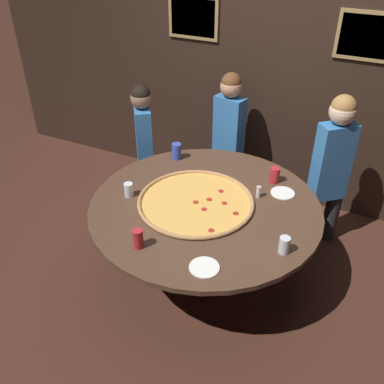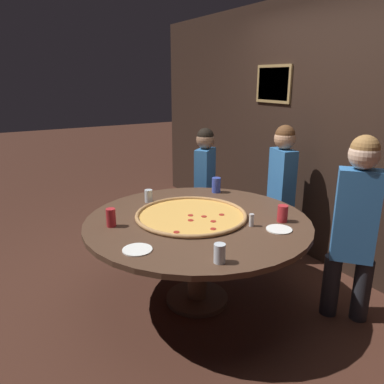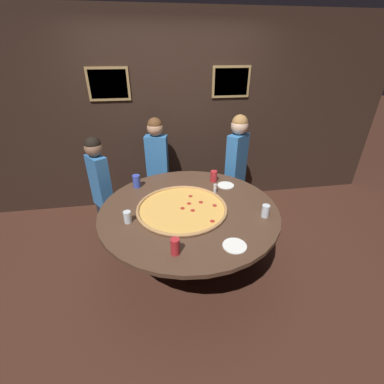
{
  "view_description": "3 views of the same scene",
  "coord_description": "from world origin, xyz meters",
  "px_view_note": "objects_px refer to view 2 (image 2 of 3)",
  "views": [
    {
      "loc": [
        1.07,
        -2.44,
        2.67
      ],
      "look_at": [
        -0.1,
        -0.02,
        0.83
      ],
      "focal_mm": 40.0,
      "sensor_mm": 36.0,
      "label": 1
    },
    {
      "loc": [
        2.36,
        -1.46,
        1.82
      ],
      "look_at": [
        -0.05,
        -0.02,
        0.95
      ],
      "focal_mm": 35.0,
      "sensor_mm": 36.0,
      "label": 2
    },
    {
      "loc": [
        -0.32,
        -2.15,
        2.13
      ],
      "look_at": [
        0.03,
        -0.0,
        0.92
      ],
      "focal_mm": 24.0,
      "sensor_mm": 36.0,
      "label": 3
    }
  ],
  "objects_px": {
    "diner_side_left": "(281,185)",
    "white_plate_right_side": "(137,250)",
    "dining_table": "(197,232)",
    "giant_pizza": "(191,215)",
    "drink_cup_centre_back": "(111,218)",
    "white_plate_left_side": "(279,229)",
    "drink_cup_far_left": "(283,214)",
    "drink_cup_by_shaker": "(220,253)",
    "drink_cup_far_right": "(216,185)",
    "drink_cup_near_left": "(149,196)",
    "condiment_shaker": "(252,220)",
    "diner_side_right": "(355,220)",
    "diner_far_right": "(205,180)"
  },
  "relations": [
    {
      "from": "diner_side_left",
      "to": "white_plate_right_side",
      "type": "bearing_deg",
      "value": 119.9
    },
    {
      "from": "dining_table",
      "to": "giant_pizza",
      "type": "distance_m",
      "value": 0.14
    },
    {
      "from": "drink_cup_centre_back",
      "to": "diner_side_left",
      "type": "distance_m",
      "value": 1.79
    },
    {
      "from": "dining_table",
      "to": "white_plate_left_side",
      "type": "xyz_separation_m",
      "value": [
        0.5,
        0.4,
        0.12
      ]
    },
    {
      "from": "giant_pizza",
      "to": "drink_cup_far_left",
      "type": "bearing_deg",
      "value": 50.75
    },
    {
      "from": "drink_cup_by_shaker",
      "to": "drink_cup_centre_back",
      "type": "height_order",
      "value": "drink_cup_centre_back"
    },
    {
      "from": "diner_side_left",
      "to": "drink_cup_by_shaker",
      "type": "bearing_deg",
      "value": 136.94
    },
    {
      "from": "drink_cup_far_right",
      "to": "drink_cup_by_shaker",
      "type": "bearing_deg",
      "value": -33.48
    },
    {
      "from": "white_plate_left_side",
      "to": "drink_cup_near_left",
      "type": "bearing_deg",
      "value": -152.73
    },
    {
      "from": "drink_cup_far_right",
      "to": "drink_cup_near_left",
      "type": "relative_size",
      "value": 1.29
    },
    {
      "from": "drink_cup_far_left",
      "to": "condiment_shaker",
      "type": "relative_size",
      "value": 1.35
    },
    {
      "from": "giant_pizza",
      "to": "condiment_shaker",
      "type": "relative_size",
      "value": 9.33
    },
    {
      "from": "drink_cup_far_left",
      "to": "drink_cup_near_left",
      "type": "distance_m",
      "value": 1.2
    },
    {
      "from": "drink_cup_centre_back",
      "to": "white_plate_left_side",
      "type": "relative_size",
      "value": 0.73
    },
    {
      "from": "drink_cup_near_left",
      "to": "condiment_shaker",
      "type": "bearing_deg",
      "value": 24.84
    },
    {
      "from": "white_plate_right_side",
      "to": "diner_side_left",
      "type": "xyz_separation_m",
      "value": [
        -0.54,
        1.78,
        0.04
      ]
    },
    {
      "from": "drink_cup_near_left",
      "to": "white_plate_right_side",
      "type": "relative_size",
      "value": 0.58
    },
    {
      "from": "drink_cup_far_right",
      "to": "drink_cup_near_left",
      "type": "bearing_deg",
      "value": -95.34
    },
    {
      "from": "condiment_shaker",
      "to": "diner_side_right",
      "type": "height_order",
      "value": "diner_side_right"
    },
    {
      "from": "drink_cup_centre_back",
      "to": "drink_cup_near_left",
      "type": "relative_size",
      "value": 1.24
    },
    {
      "from": "dining_table",
      "to": "drink_cup_far_right",
      "type": "relative_size",
      "value": 12.17
    },
    {
      "from": "drink_cup_far_left",
      "to": "diner_far_right",
      "type": "height_order",
      "value": "diner_far_right"
    },
    {
      "from": "white_plate_right_side",
      "to": "white_plate_left_side",
      "type": "xyz_separation_m",
      "value": [
        0.22,
        1.03,
        0.0
      ]
    },
    {
      "from": "white_plate_right_side",
      "to": "diner_side_right",
      "type": "distance_m",
      "value": 1.6
    },
    {
      "from": "drink_cup_far_left",
      "to": "diner_side_left",
      "type": "bearing_deg",
      "value": 136.81
    },
    {
      "from": "drink_cup_far_right",
      "to": "diner_side_right",
      "type": "distance_m",
      "value": 1.34
    },
    {
      "from": "dining_table",
      "to": "drink_cup_far_right",
      "type": "distance_m",
      "value": 0.77
    },
    {
      "from": "drink_cup_by_shaker",
      "to": "drink_cup_centre_back",
      "type": "bearing_deg",
      "value": -157.42
    },
    {
      "from": "white_plate_left_side",
      "to": "diner_side_right",
      "type": "bearing_deg",
      "value": 60.09
    },
    {
      "from": "giant_pizza",
      "to": "white_plate_right_side",
      "type": "bearing_deg",
      "value": -60.28
    },
    {
      "from": "white_plate_left_side",
      "to": "giant_pizza",
      "type": "bearing_deg",
      "value": -143.52
    },
    {
      "from": "drink_cup_centre_back",
      "to": "diner_side_right",
      "type": "relative_size",
      "value": 0.1
    },
    {
      "from": "dining_table",
      "to": "diner_far_right",
      "type": "xyz_separation_m",
      "value": [
        -0.96,
        0.68,
        0.11
      ]
    },
    {
      "from": "drink_cup_by_shaker",
      "to": "diner_far_right",
      "type": "distance_m",
      "value": 1.9
    },
    {
      "from": "drink_cup_by_shaker",
      "to": "condiment_shaker",
      "type": "bearing_deg",
      "value": 123.38
    },
    {
      "from": "drink_cup_far_right",
      "to": "diner_side_left",
      "type": "relative_size",
      "value": 0.11
    },
    {
      "from": "dining_table",
      "to": "drink_cup_far_left",
      "type": "height_order",
      "value": "drink_cup_far_left"
    },
    {
      "from": "drink_cup_far_left",
      "to": "condiment_shaker",
      "type": "height_order",
      "value": "drink_cup_far_left"
    },
    {
      "from": "dining_table",
      "to": "drink_cup_by_shaker",
      "type": "distance_m",
      "value": 0.76
    },
    {
      "from": "giant_pizza",
      "to": "white_plate_right_side",
      "type": "xyz_separation_m",
      "value": [
        0.35,
        -0.61,
        -0.01
      ]
    },
    {
      "from": "drink_cup_far_left",
      "to": "white_plate_left_side",
      "type": "relative_size",
      "value": 0.69
    },
    {
      "from": "white_plate_right_side",
      "to": "diner_far_right",
      "type": "xyz_separation_m",
      "value": [
        -1.24,
        1.31,
        -0.0
      ]
    },
    {
      "from": "drink_cup_near_left",
      "to": "white_plate_right_side",
      "type": "bearing_deg",
      "value": -28.7
    },
    {
      "from": "diner_far_right",
      "to": "diner_side_right",
      "type": "xyz_separation_m",
      "value": [
        1.73,
        0.2,
        0.07
      ]
    },
    {
      "from": "drink_cup_by_shaker",
      "to": "drink_cup_far_right",
      "type": "xyz_separation_m",
      "value": [
        -1.21,
        0.8,
        0.01
      ]
    },
    {
      "from": "drink_cup_far_right",
      "to": "drink_cup_near_left",
      "type": "xyz_separation_m",
      "value": [
        -0.06,
        -0.69,
        -0.02
      ]
    },
    {
      "from": "condiment_shaker",
      "to": "drink_cup_centre_back",
      "type": "bearing_deg",
      "value": -120.55
    },
    {
      "from": "white_plate_left_side",
      "to": "diner_side_left",
      "type": "xyz_separation_m",
      "value": [
        -0.76,
        0.74,
        0.04
      ]
    },
    {
      "from": "drink_cup_by_shaker",
      "to": "drink_cup_near_left",
      "type": "xyz_separation_m",
      "value": [
        -1.28,
        0.11,
        -0.0
      ]
    },
    {
      "from": "drink_cup_centre_back",
      "to": "dining_table",
      "type": "bearing_deg",
      "value": 72.33
    }
  ]
}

